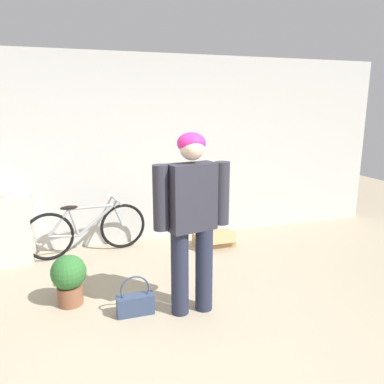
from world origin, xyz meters
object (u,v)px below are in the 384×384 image
Objects in this scene: handbag at (135,303)px; potted_plant at (69,277)px; person at (192,213)px; cardboard_box at (214,239)px; bicycle at (87,229)px.

handbag is 0.71m from potted_plant.
cardboard_box is at bearing 50.03° from person.
bicycle is (-0.87, 1.77, -0.63)m from person.
cardboard_box is at bearing 46.81° from handbag.
handbag is at bearing -33.52° from potted_plant.
potted_plant is (-1.92, -1.04, 0.20)m from cardboard_box.
person is at bearing -10.71° from handbag.
person reaches higher than cardboard_box.
bicycle is 1.72m from cardboard_box.
person is 2.07m from bicycle.
bicycle is 2.89× the size of cardboard_box.
potted_plant is at bearing 146.48° from handbag.
person is 1.94m from cardboard_box.
bicycle is 3.08× the size of potted_plant.
cardboard_box is (1.34, 1.43, -0.03)m from handbag.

